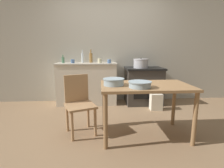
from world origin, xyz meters
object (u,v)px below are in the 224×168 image
object	(u,v)px
stove	(143,85)
mixing_bowl_small	(140,84)
stock_pot	(141,63)
cup_center_left	(100,61)
mixing_bowl_large	(114,81)
cup_center_right	(73,61)
work_table	(145,92)
bottle_far_left	(83,58)
chair	(79,102)
bottle_mid_left	(91,58)
flour_sack	(156,102)
cup_center	(109,61)
bottle_left	(63,60)

from	to	relation	value
stove	mixing_bowl_small	xyz separation A→B (m)	(-0.48, -1.71, 0.38)
stock_pot	cup_center_left	distance (m)	0.91
mixing_bowl_large	cup_center_right	world-z (taller)	cup_center_right
work_table	mixing_bowl_large	distance (m)	0.47
mixing_bowl_small	bottle_far_left	distance (m)	2.10
chair	mixing_bowl_small	distance (m)	0.95
chair	bottle_mid_left	distance (m)	1.62
work_table	bottle_far_left	world-z (taller)	bottle_far_left
flour_sack	bottle_mid_left	world-z (taller)	bottle_mid_left
stove	cup_center	xyz separation A→B (m)	(-0.79, -0.06, 0.56)
stock_pot	bottle_far_left	bearing A→B (deg)	169.05
chair	cup_center_right	world-z (taller)	cup_center_right
stock_pot	stove	bearing A→B (deg)	40.59
stove	chair	xyz separation A→B (m)	(-1.30, -1.36, 0.05)
bottle_far_left	cup_center	xyz separation A→B (m)	(0.59, -0.23, -0.07)
stock_pot	bottle_mid_left	size ratio (longest dim) A/B	1.12
mixing_bowl_small	cup_center	distance (m)	1.69
cup_center_right	stock_pot	bearing A→B (deg)	-4.02
mixing_bowl_small	bottle_far_left	world-z (taller)	bottle_far_left
stove	mixing_bowl_small	bearing A→B (deg)	-105.70
work_table	bottle_far_left	distance (m)	2.02
work_table	stock_pot	xyz separation A→B (m)	(0.26, 1.45, 0.28)
stove	bottle_left	distance (m)	1.90
mixing_bowl_small	cup_center_right	world-z (taller)	cup_center_right
mixing_bowl_small	stock_pot	bearing A→B (deg)	76.67
flour_sack	bottle_mid_left	distance (m)	1.72
cup_center_left	cup_center	bearing A→B (deg)	-22.33
work_table	flour_sack	size ratio (longest dim) A/B	3.62
flour_sack	cup_center_left	bearing A→B (deg)	155.78
mixing_bowl_large	cup_center_left	distance (m)	1.59
work_table	bottle_mid_left	xyz separation A→B (m)	(-0.83, 1.68, 0.40)
flour_sack	bottle_mid_left	size ratio (longest dim) A/B	1.16
bottle_left	cup_center_left	bearing A→B (deg)	-4.32
mixing_bowl_large	bottle_far_left	world-z (taller)	bottle_far_left
chair	cup_center	world-z (taller)	cup_center
cup_center_left	stock_pot	bearing A→B (deg)	-6.71
stove	flour_sack	size ratio (longest dim) A/B	2.46
bottle_far_left	cup_center_left	distance (m)	0.42
mixing_bowl_small	cup_center	world-z (taller)	cup_center
flour_sack	bottle_mid_left	xyz separation A→B (m)	(-1.34, 0.64, 0.88)
work_table	stock_pot	world-z (taller)	stock_pot
work_table	bottle_left	bearing A→B (deg)	131.67
mixing_bowl_large	bottle_left	distance (m)	1.93
work_table	mixing_bowl_large	xyz separation A→B (m)	(-0.44, -0.01, 0.15)
flour_sack	mixing_bowl_large	xyz separation A→B (m)	(-0.95, -1.06, 0.63)
chair	mixing_bowl_small	size ratio (longest dim) A/B	2.88
flour_sack	bottle_far_left	size ratio (longest dim) A/B	1.17
work_table	cup_center_right	size ratio (longest dim) A/B	14.89
flour_sack	work_table	bearing A→B (deg)	-116.06
bottle_mid_left	mixing_bowl_large	bearing A→B (deg)	-77.10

